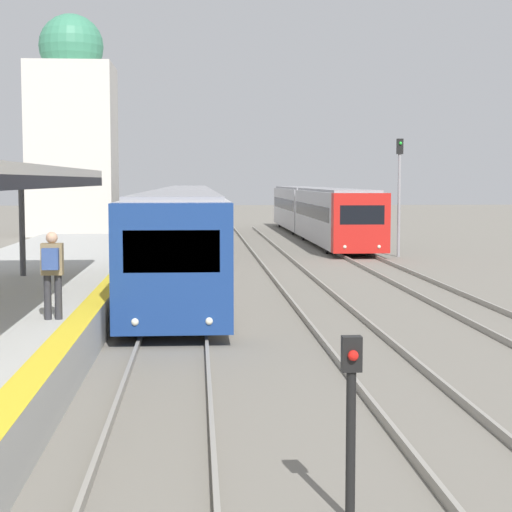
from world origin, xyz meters
name	(u,v)px	position (x,y,z in m)	size (l,w,h in m)	color
person_on_platform	(52,268)	(-2.20, 13.40, 1.85)	(0.40, 0.40, 1.66)	#2D2D33
train_near	(186,218)	(0.00, 37.18, 1.74)	(2.58, 44.66, 3.14)	navy
train_far	(316,210)	(7.82, 49.25, 1.70)	(2.58, 29.40, 3.06)	red
signal_post_near	(351,408)	(2.08, 5.60, 1.19)	(0.20, 0.21, 1.92)	black
signal_mast_far	(399,183)	(9.78, 35.87, 3.37)	(0.28, 0.29, 5.40)	gray
distant_domed_building	(73,132)	(-7.42, 53.32, 6.65)	(5.32, 5.32, 14.07)	silver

